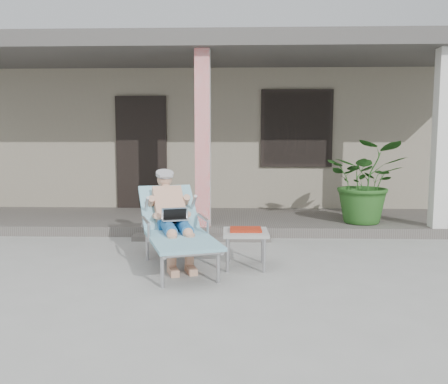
{
  "coord_description": "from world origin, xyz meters",
  "views": [
    {
      "loc": [
        0.55,
        -4.91,
        1.49
      ],
      "look_at": [
        0.37,
        0.6,
        0.85
      ],
      "focal_mm": 38.0,
      "sensor_mm": 36.0,
      "label": 1
    }
  ],
  "objects": [
    {
      "name": "ground",
      "position": [
        0.0,
        0.0,
        0.0
      ],
      "size": [
        60.0,
        60.0,
        0.0
      ],
      "primitive_type": "plane",
      "color": "#9E9E99",
      "rests_on": "ground"
    },
    {
      "name": "house",
      "position": [
        0.0,
        6.5,
        1.67
      ],
      "size": [
        10.4,
        5.4,
        3.3
      ],
      "color": "#9D937C",
      "rests_on": "ground"
    },
    {
      "name": "porch_deck",
      "position": [
        0.0,
        3.0,
        0.07
      ],
      "size": [
        10.0,
        2.0,
        0.15
      ],
      "primitive_type": "cube",
      "color": "#605B56",
      "rests_on": "ground"
    },
    {
      "name": "porch_overhang",
      "position": [
        0.0,
        2.95,
        2.79
      ],
      "size": [
        10.0,
        2.3,
        2.85
      ],
      "color": "silver",
      "rests_on": "porch_deck"
    },
    {
      "name": "porch_step",
      "position": [
        0.0,
        1.85,
        0.04
      ],
      "size": [
        2.0,
        0.3,
        0.07
      ],
      "primitive_type": "cube",
      "color": "#605B56",
      "rests_on": "ground"
    },
    {
      "name": "lounger",
      "position": [
        -0.21,
        0.54,
        0.72
      ],
      "size": [
        1.18,
        1.85,
        1.16
      ],
      "rotation": [
        0.0,
        0.0,
        0.32
      ],
      "color": "#B7B7BC",
      "rests_on": "ground"
    },
    {
      "name": "side_table",
      "position": [
        0.62,
        0.41,
        0.39
      ],
      "size": [
        0.52,
        0.52,
        0.46
      ],
      "rotation": [
        0.0,
        0.0,
        0.03
      ],
      "color": "#A2A29E",
      "rests_on": "ground"
    },
    {
      "name": "potted_palm",
      "position": [
        2.52,
        2.5,
        0.8
      ],
      "size": [
        1.4,
        1.29,
        1.3
      ],
      "primitive_type": "imported",
      "rotation": [
        0.0,
        0.0,
        -0.27
      ],
      "color": "#26591E",
      "rests_on": "porch_deck"
    }
  ]
}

